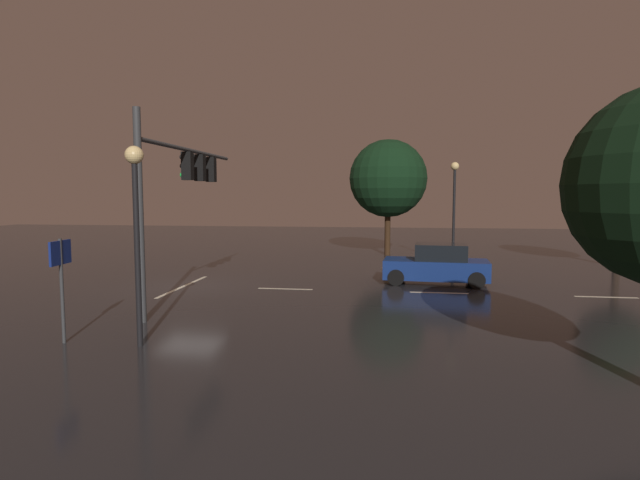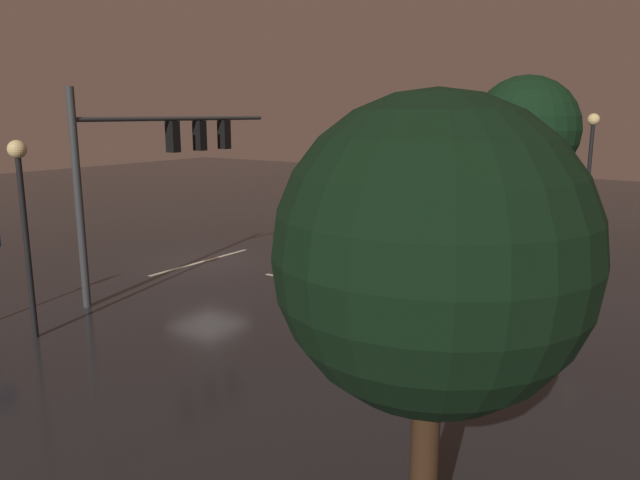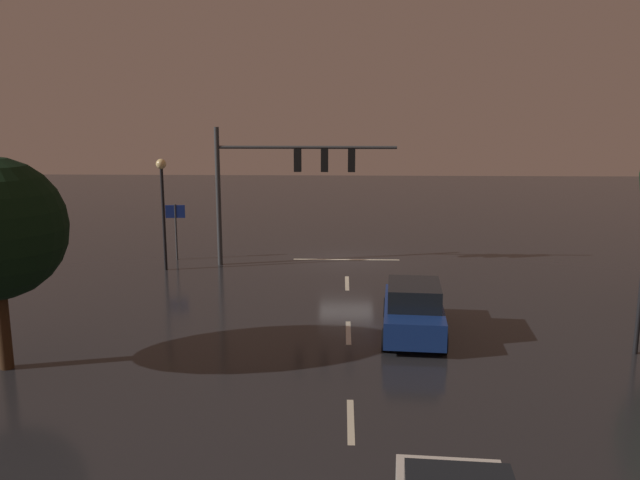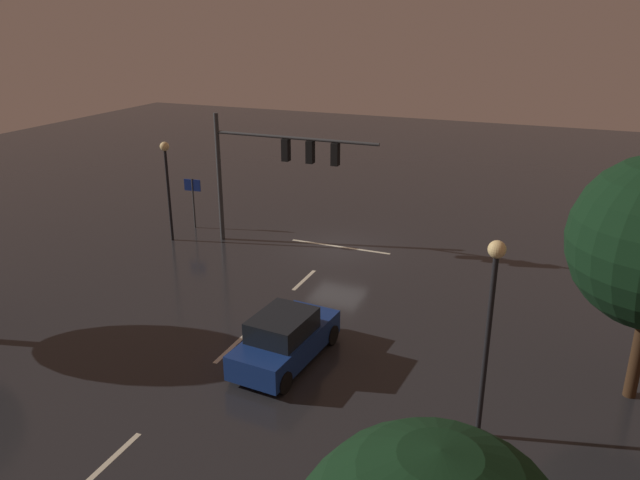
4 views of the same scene
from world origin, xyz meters
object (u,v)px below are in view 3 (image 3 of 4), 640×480
at_px(car_approaching, 413,310).
at_px(street_lamp_right_kerb, 162,193).
at_px(route_sign, 176,220).
at_px(traffic_signal_assembly, 284,171).

xyz_separation_m(car_approaching, street_lamp_right_kerb, (10.03, -8.08, 2.65)).
bearing_deg(route_sign, car_approaching, 134.79).
bearing_deg(traffic_signal_assembly, car_approaching, 117.75).
xyz_separation_m(traffic_signal_assembly, car_approaching, (-4.83, 9.17, -3.50)).
bearing_deg(route_sign, traffic_signal_assembly, 169.73).
xyz_separation_m(traffic_signal_assembly, route_sign, (5.22, -0.95, -2.39)).
bearing_deg(route_sign, street_lamp_right_kerb, 90.29).
height_order(car_approaching, route_sign, route_sign).
xyz_separation_m(street_lamp_right_kerb, route_sign, (0.01, -2.03, -1.53)).
height_order(street_lamp_right_kerb, route_sign, street_lamp_right_kerb).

